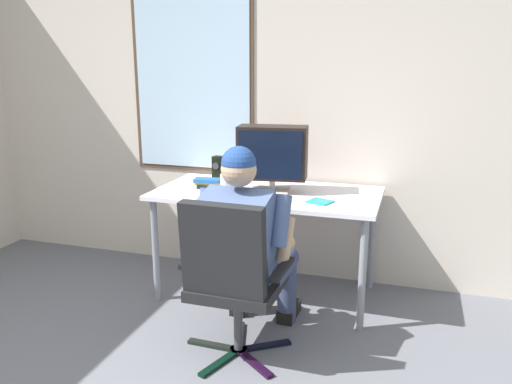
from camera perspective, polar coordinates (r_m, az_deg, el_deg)
name	(u,v)px	position (r m, az deg, el deg)	size (l,w,h in m)	color
wall_rear	(248,108)	(3.89, -0.91, 9.37)	(4.63, 0.08, 2.52)	beige
desk	(267,201)	(3.49, 1.23, -1.06)	(1.51, 0.77, 0.75)	gray
office_chair	(231,273)	(2.73, -2.82, -9.08)	(0.60, 0.61, 0.93)	black
person_seated	(247,242)	(2.91, -1.02, -5.61)	(0.54, 0.76, 1.18)	#384162
crt_monitor	(272,153)	(3.41, 1.84, 4.33)	(0.48, 0.27, 0.45)	beige
wine_glass	(227,181)	(3.35, -3.29, 1.24)	(0.09, 0.09, 0.14)	silver
desk_speaker	(218,169)	(3.74, -4.25, 2.59)	(0.08, 0.08, 0.19)	black
book_stack	(208,183)	(3.56, -5.33, 0.99)	(0.20, 0.13, 0.07)	black
cd_case	(320,202)	(3.21, 7.17, -1.07)	(0.18, 0.17, 0.01)	teal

